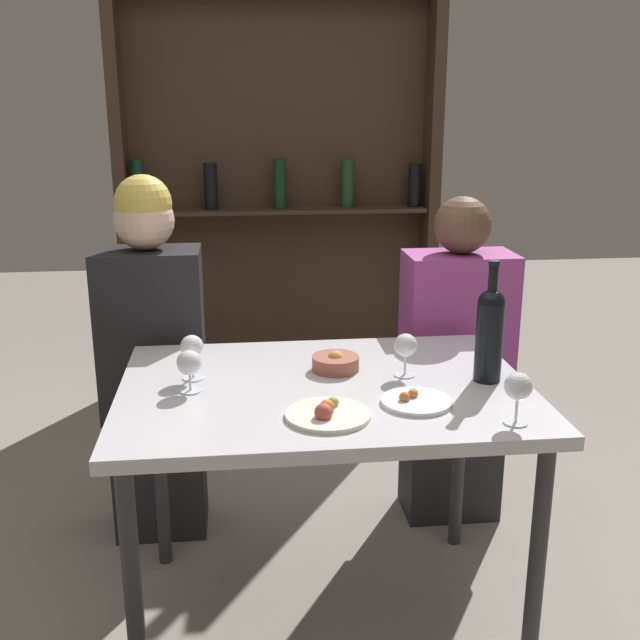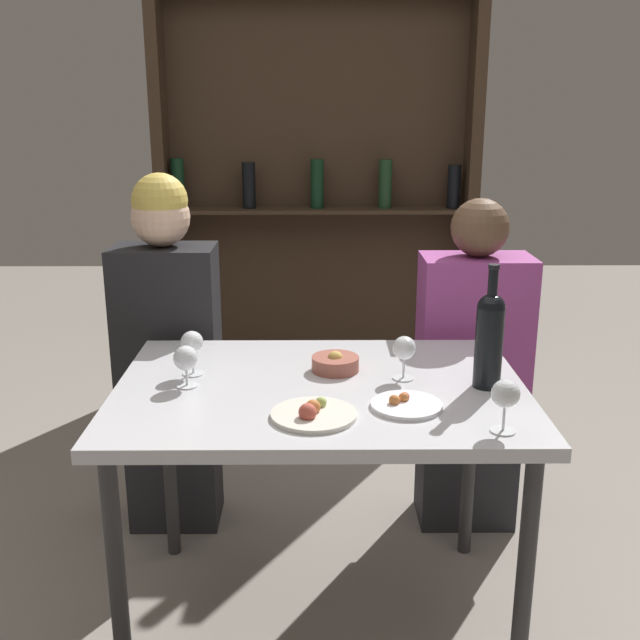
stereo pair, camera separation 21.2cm
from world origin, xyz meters
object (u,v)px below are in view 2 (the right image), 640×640
at_px(wine_glass_1, 186,359).
at_px(wine_glass_2, 404,349).
at_px(food_plate_1, 313,413).
at_px(wine_bottle, 489,335).
at_px(seated_person_right, 471,377).
at_px(food_plate_0, 406,404).
at_px(wine_glass_0, 192,344).
at_px(wine_glass_3, 505,396).
at_px(snack_bowl, 335,363).
at_px(seated_person_left, 169,360).

bearing_deg(wine_glass_1, wine_glass_2, 5.07).
bearing_deg(food_plate_1, wine_glass_2, 46.35).
bearing_deg(wine_glass_2, wine_bottle, -15.53).
distance_m(wine_glass_1, seated_person_right, 1.09).
bearing_deg(wine_glass_2, food_plate_0, -94.87).
distance_m(wine_bottle, wine_glass_1, 0.82).
bearing_deg(food_plate_1, wine_glass_1, 148.37).
bearing_deg(wine_glass_0, wine_glass_3, -26.43).
bearing_deg(snack_bowl, seated_person_right, 42.04).
distance_m(wine_glass_0, wine_glass_3, 0.88).
relative_size(wine_glass_2, seated_person_right, 0.10).
distance_m(food_plate_0, seated_person_right, 0.81).
bearing_deg(wine_glass_0, wine_bottle, -7.15).
bearing_deg(wine_glass_2, snack_bowl, 160.49).
relative_size(wine_glass_0, food_plate_1, 0.60).
xyz_separation_m(food_plate_0, seated_person_left, (-0.74, 0.71, -0.13)).
xyz_separation_m(wine_glass_3, snack_bowl, (-0.38, 0.42, -0.07)).
bearing_deg(seated_person_left, food_plate_1, -56.96).
distance_m(wine_glass_1, wine_glass_2, 0.60).
height_order(food_plate_0, seated_person_left, seated_person_left).
distance_m(wine_glass_3, snack_bowl, 0.57).
distance_m(wine_glass_0, seated_person_left, 0.54).
distance_m(snack_bowl, seated_person_left, 0.74).
xyz_separation_m(food_plate_0, seated_person_right, (0.32, 0.71, -0.19)).
distance_m(wine_glass_2, seated_person_left, 0.94).
relative_size(wine_glass_1, wine_glass_3, 0.89).
distance_m(wine_glass_1, food_plate_0, 0.60).
xyz_separation_m(wine_glass_3, food_plate_0, (-0.21, 0.15, -0.08)).
distance_m(wine_glass_1, wine_glass_3, 0.84).
bearing_deg(wine_glass_2, food_plate_1, -133.65).
relative_size(wine_bottle, wine_glass_2, 2.74).
height_order(wine_glass_0, seated_person_left, seated_person_left).
bearing_deg(wine_glass_0, snack_bowl, 3.65).
height_order(wine_glass_3, snack_bowl, wine_glass_3).
bearing_deg(wine_bottle, seated_person_left, 149.62).
relative_size(wine_glass_0, wine_glass_3, 0.99).
height_order(wine_bottle, wine_glass_3, wine_bottle).
bearing_deg(seated_person_left, snack_bowl, -38.02).
bearing_deg(wine_glass_0, wine_glass_2, -3.96).
xyz_separation_m(food_plate_1, snack_bowl, (0.06, 0.33, 0.01)).
height_order(food_plate_1, seated_person_left, seated_person_left).
relative_size(wine_glass_2, food_plate_1, 0.58).
height_order(wine_bottle, wine_glass_2, wine_bottle).
xyz_separation_m(wine_glass_2, snack_bowl, (-0.19, 0.07, -0.06)).
xyz_separation_m(food_plate_0, snack_bowl, (-0.17, 0.27, 0.02)).
bearing_deg(wine_glass_2, seated_person_right, 59.25).
relative_size(wine_bottle, food_plate_0, 1.86).
height_order(food_plate_0, snack_bowl, snack_bowl).
relative_size(snack_bowl, seated_person_left, 0.11).
bearing_deg(snack_bowl, wine_bottle, -17.40).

